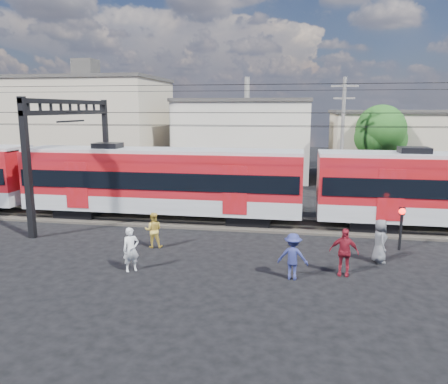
{
  "coord_description": "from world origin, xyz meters",
  "views": [
    {
      "loc": [
        3.16,
        -15.79,
        6.43
      ],
      "look_at": [
        -0.44,
        5.0,
        2.38
      ],
      "focal_mm": 35.0,
      "sensor_mm": 36.0,
      "label": 1
    }
  ],
  "objects_px": {
    "crossing_signal": "(401,221)",
    "commuter_train": "(165,180)",
    "pedestrian_c": "(293,256)",
    "pedestrian_a": "(131,249)"
  },
  "relations": [
    {
      "from": "pedestrian_a",
      "to": "pedestrian_c",
      "type": "bearing_deg",
      "value": -34.68
    },
    {
      "from": "pedestrian_a",
      "to": "commuter_train",
      "type": "bearing_deg",
      "value": 60.71
    },
    {
      "from": "commuter_train",
      "to": "pedestrian_a",
      "type": "height_order",
      "value": "commuter_train"
    },
    {
      "from": "crossing_signal",
      "to": "commuter_train",
      "type": "bearing_deg",
      "value": 164.46
    },
    {
      "from": "commuter_train",
      "to": "crossing_signal",
      "type": "bearing_deg",
      "value": -15.54
    },
    {
      "from": "commuter_train",
      "to": "pedestrian_c",
      "type": "height_order",
      "value": "commuter_train"
    },
    {
      "from": "pedestrian_c",
      "to": "crossing_signal",
      "type": "distance_m",
      "value": 6.51
    },
    {
      "from": "pedestrian_a",
      "to": "pedestrian_c",
      "type": "xyz_separation_m",
      "value": [
        6.39,
        0.23,
        0.01
      ]
    },
    {
      "from": "commuter_train",
      "to": "crossing_signal",
      "type": "relative_size",
      "value": 24.87
    },
    {
      "from": "commuter_train",
      "to": "pedestrian_a",
      "type": "xyz_separation_m",
      "value": [
        1.05,
        -8.0,
        -1.51
      ]
    }
  ]
}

